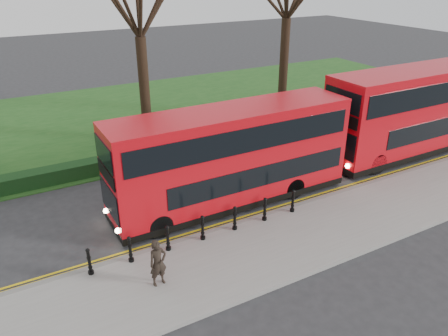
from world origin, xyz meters
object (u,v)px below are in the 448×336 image
bollard_row (203,228)px  pedestrian (158,263)px  bus_rear (420,110)px  bus_lead (232,157)px

bollard_row → pedestrian: bearing=-146.3°
bollard_row → bus_rear: bus_rear is taller
bollard_row → pedestrian: (-2.44, -1.62, 0.34)m
bollard_row → bus_rear: bearing=9.1°
bollard_row → bus_lead: 3.77m
bus_lead → pedestrian: 6.46m
bus_lead → bus_rear: bearing=0.6°
bus_rear → pedestrian: bus_rear is taller
pedestrian → bus_rear: bearing=7.4°
bus_lead → bus_rear: (12.26, 0.12, 0.21)m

